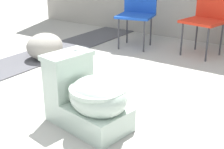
# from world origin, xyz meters

# --- Properties ---
(ground_plane) EXTENTS (14.00, 14.00, 0.00)m
(ground_plane) POSITION_xyz_m (0.00, 0.00, 0.00)
(ground_plane) COLOR #A8A59E
(gravel_strip) EXTENTS (0.56, 8.00, 0.01)m
(gravel_strip) POSITION_xyz_m (-1.36, 0.50, 0.01)
(gravel_strip) COLOR #4C4C51
(gravel_strip) RESTS_ON ground
(toilet) EXTENTS (0.68, 0.47, 0.52)m
(toilet) POSITION_xyz_m (0.16, -0.01, 0.22)
(toilet) COLOR #B2C6B7
(toilet) RESTS_ON ground
(folding_chair_left) EXTENTS (0.53, 0.53, 0.83)m
(folding_chair_left) POSITION_xyz_m (-0.63, 2.05, 0.51)
(folding_chair_left) COLOR #1947B2
(folding_chair_left) RESTS_ON ground
(folding_chair_middle) EXTENTS (0.51, 0.51, 0.83)m
(folding_chair_middle) POSITION_xyz_m (0.26, 2.19, 0.51)
(folding_chair_middle) COLOR red
(folding_chair_middle) RESTS_ON ground
(boulder_near) EXTENTS (0.41, 0.47, 0.31)m
(boulder_near) POSITION_xyz_m (-1.23, 0.91, 0.16)
(boulder_near) COLOR gray
(boulder_near) RESTS_ON ground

